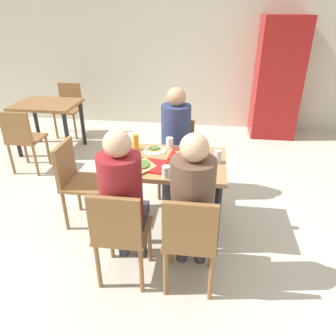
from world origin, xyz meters
TOP-DOWN VIEW (x-y plane):
  - ground_plane at (0.00, 0.00)m, footprint 10.00×10.00m
  - back_wall at (0.00, 3.20)m, footprint 10.00×0.10m
  - main_table at (0.00, 0.00)m, footprint 1.05×0.73m
  - chair_near_left at (-0.26, -0.75)m, footprint 0.40×0.40m
  - chair_near_right at (0.26, -0.75)m, footprint 0.40×0.40m
  - chair_far_side at (0.00, 0.75)m, footprint 0.40×0.40m
  - chair_left_end at (-0.91, 0.00)m, footprint 0.40×0.40m
  - person_in_red at (-0.26, -0.61)m, footprint 0.32×0.42m
  - person_in_brown_jacket at (0.26, -0.61)m, footprint 0.32×0.42m
  - person_far_side at (-0.00, 0.61)m, footprint 0.32×0.42m
  - tray_red_near at (-0.18, -0.13)m, footprint 0.39×0.30m
  - tray_red_far at (0.18, 0.11)m, footprint 0.39×0.30m
  - paper_plate_center at (-0.16, 0.20)m, footprint 0.22×0.22m
  - paper_plate_near_edge at (0.16, -0.20)m, footprint 0.22×0.22m
  - pizza_slice_a at (-0.20, -0.16)m, footprint 0.19×0.25m
  - pizza_slice_b at (0.18, 0.12)m, footprint 0.26×0.22m
  - pizza_slice_c at (-0.17, 0.22)m, footprint 0.21×0.20m
  - pizza_slice_d at (0.15, -0.20)m, footprint 0.15×0.19m
  - plastic_cup_a at (-0.03, 0.31)m, footprint 0.07×0.07m
  - plastic_cup_b at (0.03, -0.31)m, footprint 0.07×0.07m
  - plastic_cup_c at (-0.42, 0.05)m, footprint 0.07×0.07m
  - soda_can at (0.45, 0.02)m, footprint 0.07×0.07m
  - condiment_bottle at (-0.34, 0.20)m, footprint 0.06×0.06m
  - foil_bundle at (-0.45, -0.02)m, footprint 0.10×0.10m
  - drink_fridge at (1.42, 2.85)m, footprint 0.70×0.60m
  - background_table at (-2.02, 1.67)m, footprint 0.90×0.70m
  - background_chair_near at (-2.02, 0.94)m, footprint 0.40×0.40m
  - background_chair_far at (-2.02, 2.41)m, footprint 0.40×0.40m

SIDE VIEW (x-z plane):
  - ground_plane at x=0.00m, z-range -0.02..0.00m
  - chair_near_left at x=-0.26m, z-range 0.08..0.94m
  - chair_near_right at x=0.26m, z-range 0.08..0.94m
  - chair_far_side at x=0.00m, z-range 0.08..0.94m
  - chair_left_end at x=-0.91m, z-range 0.08..0.94m
  - background_chair_near at x=-2.02m, z-range 0.08..0.94m
  - background_chair_far at x=-2.02m, z-range 0.08..0.94m
  - background_table at x=-2.02m, z-range 0.25..1.00m
  - main_table at x=0.00m, z-range 0.26..1.01m
  - paper_plate_center at x=-0.16m, z-range 0.75..0.76m
  - paper_plate_near_edge at x=0.16m, z-range 0.75..0.76m
  - person_in_red at x=-0.26m, z-range 0.12..1.39m
  - person_in_brown_jacket at x=0.26m, z-range 0.12..1.39m
  - person_far_side at x=0.00m, z-range 0.12..1.39m
  - tray_red_near at x=-0.18m, z-range 0.75..0.77m
  - tray_red_far at x=0.18m, z-range 0.75..0.77m
  - pizza_slice_c at x=-0.17m, z-range 0.76..0.78m
  - pizza_slice_d at x=0.15m, z-range 0.76..0.78m
  - pizza_slice_a at x=-0.20m, z-range 0.76..0.78m
  - pizza_slice_b at x=0.18m, z-range 0.76..0.78m
  - plastic_cup_a at x=-0.03m, z-range 0.75..0.85m
  - plastic_cup_b at x=0.03m, z-range 0.75..0.85m
  - plastic_cup_c at x=-0.42m, z-range 0.75..0.85m
  - foil_bundle at x=-0.45m, z-range 0.75..0.85m
  - soda_can at x=0.45m, z-range 0.75..0.87m
  - condiment_bottle at x=-0.34m, z-range 0.75..0.91m
  - drink_fridge at x=1.42m, z-range 0.00..1.90m
  - back_wall at x=0.00m, z-range 0.00..2.80m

